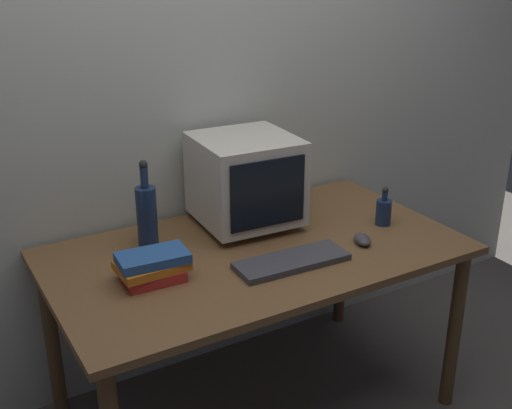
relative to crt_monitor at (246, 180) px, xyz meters
name	(u,v)px	position (x,y,z in m)	size (l,w,h in m)	color
ground_plane	(256,407)	(-0.08, -0.22, -0.94)	(6.00, 6.00, 0.00)	#56514C
back_wall	(195,92)	(-0.08, 0.28, 0.31)	(4.00, 0.08, 2.50)	beige
desk	(256,268)	(-0.08, -0.22, -0.28)	(1.55, 0.87, 0.75)	brown
crt_monitor	(246,180)	(0.00, 0.00, 0.00)	(0.40, 0.41, 0.37)	beige
keyboard	(292,261)	(-0.03, -0.40, -0.18)	(0.42, 0.15, 0.02)	#3F3F47
computer_mouse	(362,239)	(0.29, -0.39, -0.17)	(0.06, 0.10, 0.04)	#3F3F47
bottle_tall	(147,213)	(-0.42, 0.02, -0.07)	(0.08, 0.08, 0.34)	navy
bottle_short	(384,211)	(0.49, -0.29, -0.13)	(0.06, 0.06, 0.16)	navy
book_stack	(153,266)	(-0.51, -0.25, -0.14)	(0.25, 0.16, 0.10)	red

